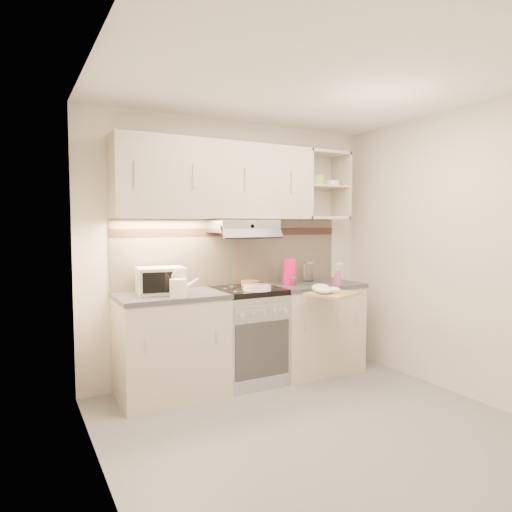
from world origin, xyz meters
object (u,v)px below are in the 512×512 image
(pink_pitcher, at_px, (289,271))
(microwave, at_px, (161,280))
(glass_jar, at_px, (309,271))
(electric_range, at_px, (248,335))
(cutting_board, at_px, (333,294))
(watering_can, at_px, (179,287))
(plate_stack, at_px, (257,288))
(spray_bottle, at_px, (338,275))

(pink_pitcher, bearing_deg, microwave, 156.97)
(microwave, height_order, glass_jar, microwave)
(electric_range, bearing_deg, cutting_board, -41.11)
(watering_can, bearing_deg, microwave, 91.77)
(electric_range, relative_size, plate_stack, 3.54)
(plate_stack, bearing_deg, electric_range, 91.11)
(electric_range, distance_m, cutting_board, 0.90)
(electric_range, relative_size, pink_pitcher, 3.50)
(electric_range, height_order, microwave, microwave)
(pink_pitcher, distance_m, glass_jar, 0.31)
(watering_can, relative_size, cutting_board, 0.66)
(electric_range, bearing_deg, microwave, 175.52)
(electric_range, xyz_separation_m, pink_pitcher, (0.49, 0.04, 0.58))
(plate_stack, height_order, cutting_board, plate_stack)
(glass_jar, bearing_deg, pink_pitcher, -163.31)
(plate_stack, distance_m, cutting_board, 0.69)
(glass_jar, bearing_deg, electric_range, -170.50)
(spray_bottle, relative_size, cutting_board, 0.56)
(watering_can, xyz_separation_m, cutting_board, (1.34, -0.30, -0.11))
(microwave, distance_m, watering_can, 0.29)
(watering_can, bearing_deg, cutting_board, -24.93)
(watering_can, height_order, plate_stack, watering_can)
(glass_jar, bearing_deg, plate_stack, -158.29)
(electric_range, height_order, watering_can, watering_can)
(electric_range, height_order, pink_pitcher, pink_pitcher)
(electric_range, height_order, spray_bottle, spray_bottle)
(electric_range, bearing_deg, watering_can, -163.63)
(plate_stack, bearing_deg, pink_pitcher, 24.62)
(microwave, relative_size, pink_pitcher, 1.68)
(watering_can, distance_m, pink_pitcher, 1.26)
(watering_can, relative_size, plate_stack, 1.07)
(plate_stack, height_order, pink_pitcher, pink_pitcher)
(microwave, xyz_separation_m, cutting_board, (1.41, -0.58, -0.14))
(electric_range, relative_size, watering_can, 3.31)
(electric_range, relative_size, glass_jar, 4.28)
(pink_pitcher, bearing_deg, electric_range, 162.88)
(microwave, xyz_separation_m, watering_can, (0.07, -0.28, -0.03))
(watering_can, height_order, pink_pitcher, pink_pitcher)
(microwave, height_order, plate_stack, microwave)
(spray_bottle, bearing_deg, electric_range, 157.64)
(plate_stack, relative_size, spray_bottle, 1.11)
(plate_stack, relative_size, glass_jar, 1.21)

